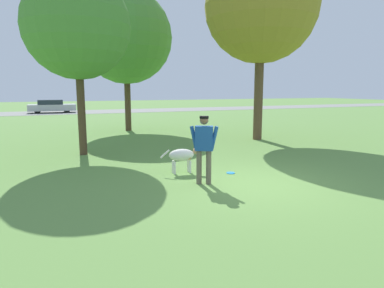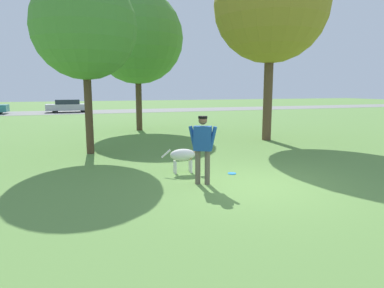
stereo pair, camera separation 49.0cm
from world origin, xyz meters
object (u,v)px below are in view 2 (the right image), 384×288
object	(u,v)px
dog	(184,155)
frisbee	(232,173)
parked_car_silver	(69,106)
tree_mid_center	(137,38)
person	(203,144)
tree_near_left	(85,27)
tree_near_right	(271,5)

from	to	relation	value
dog	frisbee	xyz separation A→B (m)	(1.20, -0.57, -0.48)
parked_car_silver	tree_mid_center	bearing A→B (deg)	-77.51
parked_car_silver	dog	bearing A→B (deg)	-83.60
person	tree_mid_center	bearing A→B (deg)	115.94
person	parked_car_silver	bearing A→B (deg)	125.42
tree_mid_center	tree_near_left	world-z (taller)	tree_mid_center
person	tree_mid_center	xyz separation A→B (m)	(0.64, 11.40, 4.02)
tree_near_right	tree_near_left	xyz separation A→B (m)	(-7.73, -0.73, -1.48)
person	tree_near_right	distance (m)	9.30
tree_mid_center	tree_near_left	xyz separation A→B (m)	(-2.99, -6.32, -0.64)
dog	tree_mid_center	world-z (taller)	tree_mid_center
frisbee	dog	bearing A→B (deg)	154.50
dog	parked_car_silver	xyz separation A→B (m)	(-3.04, 27.04, 0.13)
tree_near_right	parked_car_silver	bearing A→B (deg)	110.70
dog	tree_near_right	world-z (taller)	tree_near_right
dog	tree_mid_center	bearing A→B (deg)	93.12
tree_mid_center	dog	bearing A→B (deg)	-93.98
tree_mid_center	parked_car_silver	world-z (taller)	tree_mid_center
frisbee	tree_near_right	world-z (taller)	tree_near_right
frisbee	tree_near_left	distance (m)	7.11
tree_near_right	parked_car_silver	xyz separation A→B (m)	(-8.49, 22.46, -5.23)
frisbee	tree_near_left	bearing A→B (deg)	128.25
tree_near_left	parked_car_silver	distance (m)	23.51
frisbee	tree_near_left	size ratio (longest dim) A/B	0.04
person	dog	bearing A→B (deg)	122.20
tree_near_left	frisbee	bearing A→B (deg)	-51.75
tree_near_right	tree_near_left	distance (m)	7.91
frisbee	tree_near_left	world-z (taller)	tree_near_left
dog	tree_mid_center	distance (m)	11.14
tree_near_right	parked_car_silver	size ratio (longest dim) A/B	1.95
tree_near_right	tree_mid_center	size ratio (longest dim) A/B	1.11
person	parked_car_silver	xyz separation A→B (m)	(-3.11, 28.28, -0.37)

